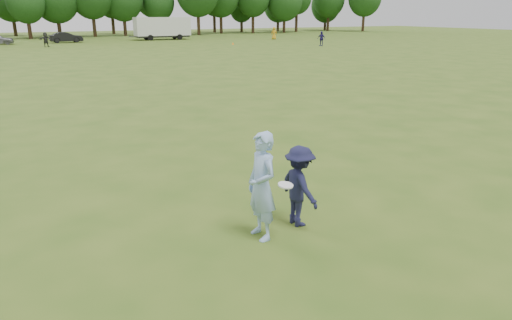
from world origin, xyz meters
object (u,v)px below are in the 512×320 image
at_px(player_far_b, 321,39).
at_px(car_f, 66,37).
at_px(player_far_d, 46,40).
at_px(defender, 299,186).
at_px(field_cone, 233,43).
at_px(thrower, 262,186).
at_px(player_far_c, 274,33).
at_px(cargo_trailer, 162,27).

relative_size(player_far_b, car_f, 0.41).
bearing_deg(player_far_d, player_far_b, -34.22).
relative_size(defender, player_far_d, 0.93).
relative_size(player_far_b, player_far_d, 1.02).
xyz_separation_m(player_far_d, field_cone, (21.23, -6.36, -0.69)).
distance_m(thrower, car_f, 61.21).
bearing_deg(player_far_c, car_f, 12.85).
bearing_deg(player_far_b, cargo_trailer, -178.00).
bearing_deg(thrower, defender, 96.77).
relative_size(car_f, cargo_trailer, 0.47).
distance_m(player_far_b, player_far_d, 32.63).
xyz_separation_m(player_far_c, player_far_d, (-31.37, -0.99, -0.06)).
bearing_deg(player_far_d, defender, -98.80).
height_order(defender, player_far_c, player_far_c).
distance_m(player_far_c, car_f, 29.14).
distance_m(thrower, cargo_trailer, 64.08).
xyz_separation_m(defender, player_far_c, (30.48, 54.61, 0.12)).
xyz_separation_m(thrower, field_cone, (21.21, 47.39, -0.84)).
distance_m(car_f, cargo_trailer, 13.57).
distance_m(defender, player_far_d, 53.62).
height_order(thrower, defender, thrower).
height_order(player_far_c, player_far_d, player_far_c).
bearing_deg(cargo_trailer, field_cone, -71.84).
height_order(player_far_b, field_cone, player_far_b).
distance_m(player_far_b, field_cone, 11.11).
distance_m(thrower, field_cone, 51.93).
bearing_deg(defender, player_far_c, -30.85).
height_order(player_far_c, field_cone, player_far_c).
bearing_deg(field_cone, defender, -113.28).
xyz_separation_m(player_far_c, cargo_trailer, (-14.92, 7.19, 0.87)).
relative_size(player_far_b, field_cone, 5.73).
height_order(defender, field_cone, defender).
distance_m(thrower, player_far_d, 53.75).
bearing_deg(defender, cargo_trailer, -15.82).
bearing_deg(player_far_c, player_far_b, 108.95).
distance_m(player_far_b, cargo_trailer, 25.43).
height_order(player_far_d, car_f, player_far_d).
bearing_deg(thrower, cargo_trailer, 162.90).
bearing_deg(player_far_b, thrower, -65.83).
xyz_separation_m(field_cone, cargo_trailer, (-4.77, 14.54, 1.63)).
distance_m(defender, player_far_c, 62.54).
distance_m(player_far_c, field_cone, 12.56).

